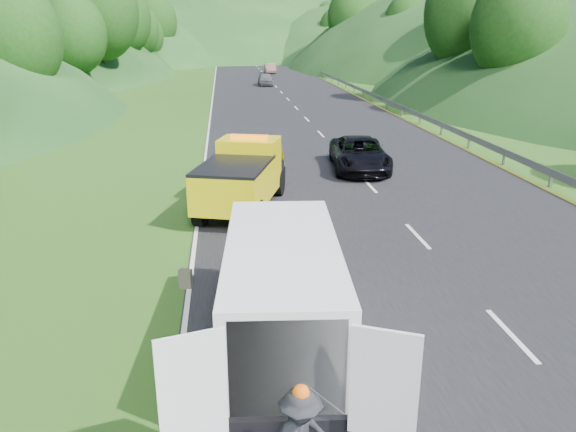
{
  "coord_description": "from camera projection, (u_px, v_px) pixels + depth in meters",
  "views": [
    {
      "loc": [
        -2.88,
        -11.85,
        6.17
      ],
      "look_at": [
        -1.24,
        2.62,
        1.3
      ],
      "focal_mm": 35.0,
      "sensor_mm": 36.0,
      "label": 1
    }
  ],
  "objects": [
    {
      "name": "ground",
      "position": [
        351.0,
        300.0,
        13.43
      ],
      "size": [
        320.0,
        320.0,
        0.0
      ],
      "primitive_type": "plane",
      "color": "#38661E",
      "rests_on": "ground"
    },
    {
      "name": "road_surface",
      "position": [
        288.0,
        99.0,
        51.44
      ],
      "size": [
        14.0,
        200.0,
        0.02
      ],
      "primitive_type": "cube",
      "color": "black",
      "rests_on": "ground"
    },
    {
      "name": "guardrail",
      "position": [
        339.0,
        86.0,
        64.0
      ],
      "size": [
        0.06,
        140.0,
        1.52
      ],
      "primitive_type": "cube",
      "color": "gray",
      "rests_on": "ground"
    },
    {
      "name": "tree_line_left",
      "position": [
        89.0,
        82.0,
        67.94
      ],
      "size": [
        14.0,
        140.0,
        14.0
      ],
      "primitive_type": null,
      "color": "#235117",
      "rests_on": "ground"
    },
    {
      "name": "tree_line_right",
      "position": [
        424.0,
        79.0,
        72.43
      ],
      "size": [
        14.0,
        140.0,
        14.0
      ],
      "primitive_type": null,
      "color": "#235117",
      "rests_on": "ground"
    },
    {
      "name": "hills_backdrop",
      "position": [
        259.0,
        54.0,
        141.05
      ],
      "size": [
        201.0,
        288.6,
        44.0
      ],
      "primitive_type": null,
      "color": "#2D5B23",
      "rests_on": "ground"
    },
    {
      "name": "tow_truck",
      "position": [
        243.0,
        176.0,
        19.87
      ],
      "size": [
        3.63,
        6.15,
        2.49
      ],
      "rotation": [
        0.0,
        0.0,
        -0.28
      ],
      "color": "black",
      "rests_on": "ground"
    },
    {
      "name": "white_van",
      "position": [
        282.0,
        289.0,
        10.99
      ],
      "size": [
        3.63,
        6.81,
        2.36
      ],
      "rotation": [
        0.0,
        0.0,
        -0.08
      ],
      "color": "black",
      "rests_on": "ground"
    },
    {
      "name": "woman",
      "position": [
        239.0,
        280.0,
        14.52
      ],
      "size": [
        0.45,
        0.57,
        1.47
      ],
      "primitive_type": "imported",
      "rotation": [
        0.0,
        0.0,
        1.67
      ],
      "color": "white",
      "rests_on": "ground"
    },
    {
      "name": "child",
      "position": [
        247.0,
        297.0,
        13.6
      ],
      "size": [
        0.58,
        0.56,
        0.93
      ],
      "primitive_type": "imported",
      "rotation": [
        0.0,
        0.0,
        -0.7
      ],
      "color": "tan",
      "rests_on": "ground"
    },
    {
      "name": "suitcase",
      "position": [
        186.0,
        279.0,
        13.96
      ],
      "size": [
        0.36,
        0.27,
        0.51
      ],
      "primitive_type": "cube",
      "rotation": [
        0.0,
        0.0,
        -0.32
      ],
      "color": "#504E3C",
      "rests_on": "ground"
    },
    {
      "name": "passing_suv",
      "position": [
        359.0,
        170.0,
        25.8
      ],
      "size": [
        2.93,
        5.44,
        1.45
      ],
      "primitive_type": "imported",
      "rotation": [
        0.0,
        0.0,
        -0.1
      ],
      "color": "black",
      "rests_on": "ground"
    },
    {
      "name": "dist_car_a",
      "position": [
        266.0,
        86.0,
        64.08
      ],
      "size": [
        1.63,
        4.05,
        1.38
      ],
      "primitive_type": "imported",
      "color": "#515257",
      "rests_on": "ground"
    },
    {
      "name": "dist_car_b",
      "position": [
        270.0,
        74.0,
        81.22
      ],
      "size": [
        1.5,
        4.29,
        1.41
      ],
      "primitive_type": "imported",
      "color": "brown",
      "rests_on": "ground"
    },
    {
      "name": "dist_car_c",
      "position": [
        249.0,
        64.0,
        102.79
      ],
      "size": [
        2.16,
        5.31,
        1.54
      ],
      "primitive_type": "imported",
      "color": "#915348",
      "rests_on": "ground"
    }
  ]
}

